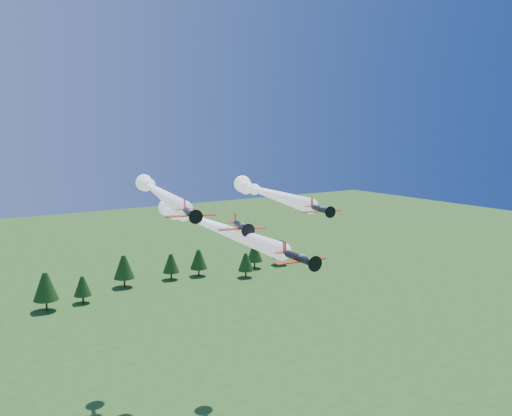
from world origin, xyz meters
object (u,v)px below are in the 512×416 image
plane_left (156,190)px  plane_right (264,192)px  plane_lead (204,222)px  plane_slot (241,226)px

plane_left → plane_right: 21.03m
plane_lead → plane_left: 13.19m
plane_lead → plane_slot: 14.48m
plane_left → plane_right: size_ratio=1.24×
plane_lead → plane_slot: plane_slot is taller
plane_right → plane_slot: bearing=-120.0°
plane_left → plane_slot: size_ratio=6.22×
plane_slot → plane_right: bearing=63.1°
plane_left → plane_lead: bearing=-54.9°
plane_right → plane_slot: size_ratio=5.02×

